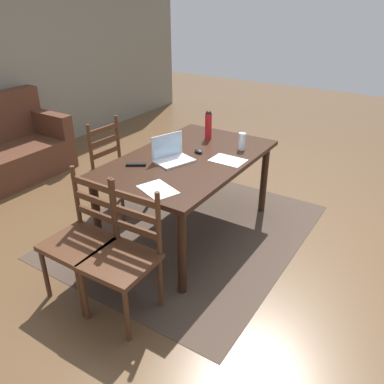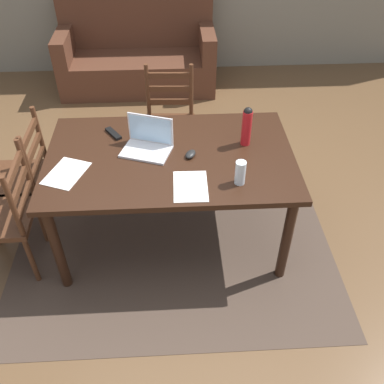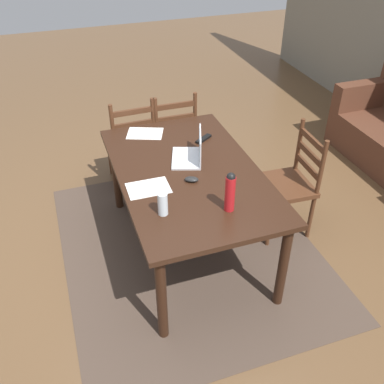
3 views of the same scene
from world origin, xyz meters
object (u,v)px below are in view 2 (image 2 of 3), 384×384
Objects in this scene: chair_far_head at (170,125)px; water_bottle at (247,126)px; dining_table at (170,165)px; couch at (138,56)px; drinking_glass at (240,173)px; chair_left_near at (6,216)px; computer_mouse at (191,154)px; chair_left_far at (21,178)px; tv_remote at (113,133)px; laptop at (148,142)px.

water_bottle reaches higher than chair_far_head.
dining_table is at bearing -168.50° from water_bottle.
dining_table is at bearing -82.20° from couch.
drinking_glass is (0.43, -0.31, 0.17)m from dining_table.
chair_left_near is 9.50× the size of computer_mouse.
couch is at bearing 74.67° from chair_left_near.
chair_left_far is at bearing 161.51° from drinking_glass.
water_bottle is (1.66, -0.10, 0.46)m from chair_left_far.
chair_left_near is 1.00× the size of chair_far_head.
chair_left_far is at bearing 169.64° from dining_table.
couch is at bearing 97.80° from dining_table.
couch is (0.77, 2.81, -0.11)m from chair_left_near.
water_bottle reaches higher than tv_remote.
tv_remote is (0.73, 0.48, 0.33)m from chair_left_near.
computer_mouse reaches higher than dining_table.
water_bottle is at bearing -70.52° from couch.
tv_remote is at bearing -123.26° from chair_far_head.
chair_left_far is (0.00, 0.41, 0.00)m from chair_left_near.
dining_table is 0.22m from laptop.
dining_table is 10.52× the size of drinking_glass.
chair_left_far is 5.59× the size of tv_remote.
laptop is at bearing -174.47° from computer_mouse.
tv_remote is at bearing -91.09° from couch.
chair_far_head and chair_left_far have the same top height.
laptop is 2.35× the size of drinking_glass.
laptop is at bearing 16.41° from chair_left_near.
drinking_glass is at bearing -4.02° from chair_left_near.
chair_left_near is at bearing 175.98° from drinking_glass.
drinking_glass is (1.56, -0.11, 0.40)m from chair_left_near.
laptop is at bearing -100.39° from chair_far_head.
dining_table is 0.49m from tv_remote.
chair_left_near is 0.41m from chair_left_far.
laptop reaches higher than chair_left_far.
drinking_glass is (0.79, -2.92, 0.50)m from couch.
water_bottle is at bearing 76.87° from drinking_glass.
drinking_glass reaches higher than computer_mouse.
water_bottle is (0.53, 0.11, 0.24)m from dining_table.
dining_table is at bearing -30.22° from laptop.
laptop is at bearing -178.06° from water_bottle.
dining_table is at bearing -10.36° from chair_left_far.
computer_mouse is (0.50, -2.63, 0.44)m from couch.
chair_far_head is at bearing 109.55° from drinking_glass.
chair_left_near and chair_far_head have the same top height.
laptop is (-0.15, 0.08, 0.15)m from dining_table.
drinking_glass is at bearing -36.27° from dining_table.
chair_left_far is at bearing 90.00° from chair_left_near.
dining_table is at bearing -90.14° from chair_far_head.
chair_far_head is 0.53× the size of couch.
computer_mouse is (1.27, -0.23, 0.33)m from chair_left_far.
dining_table is 0.92m from chair_far_head.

